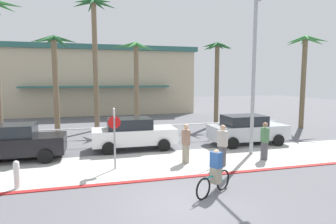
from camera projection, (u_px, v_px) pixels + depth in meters
name	position (u px, v px, depth m)	size (l,w,h in m)	color
ground_plane	(135.00, 138.00, 18.29)	(80.00, 80.00, 0.00)	#5B5B60
sidewalk_strip	(154.00, 164.00, 12.72)	(44.00, 4.00, 0.02)	beige
curb_paint	(165.00, 179.00, 10.80)	(44.00, 0.24, 0.03)	maroon
building_backdrop	(97.00, 80.00, 33.53)	(21.22, 11.08, 7.20)	#BCAD8E
rail_fence	(138.00, 129.00, 16.75)	(18.49, 0.08, 1.04)	white
stop_sign_bike_lane	(114.00, 130.00, 11.81)	(0.52, 0.56, 2.56)	gray
bollard_0	(17.00, 174.00, 9.77)	(0.20, 0.20, 1.00)	white
streetlight_curb	(256.00, 68.00, 13.75)	(0.24, 2.54, 7.50)	#9EA0A5
palm_tree_3	(55.00, 62.00, 18.63)	(2.90, 3.33, 6.58)	#756047
palm_tree_4	(95.00, 36.00, 20.43)	(3.20, 3.37, 9.40)	#756047
palm_tree_5	(136.00, 65.00, 21.46)	(3.28, 2.91, 6.52)	#756047
palm_tree_6	(217.00, 62.00, 23.30)	(2.71, 3.48, 6.73)	brown
palm_tree_7	(305.00, 61.00, 21.64)	(3.47, 3.15, 7.02)	brown
car_black_1	(13.00, 142.00, 13.17)	(4.40, 2.02, 1.69)	black
car_white_2	(133.00, 133.00, 15.35)	(4.40, 2.02, 1.69)	white
car_silver_3	(247.00, 129.00, 16.51)	(4.40, 2.02, 1.69)	#B2B7BC
cyclist_teal_0	(215.00, 173.00, 9.38)	(1.59, 0.98, 1.50)	black
pedestrian_0	(265.00, 142.00, 13.30)	(0.38, 0.44, 1.77)	#4C4C51
pedestrian_1	(223.00, 147.00, 12.33)	(0.47, 0.46, 1.81)	#4C4C51
pedestrian_2	(186.00, 145.00, 12.80)	(0.34, 0.42, 1.77)	gray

